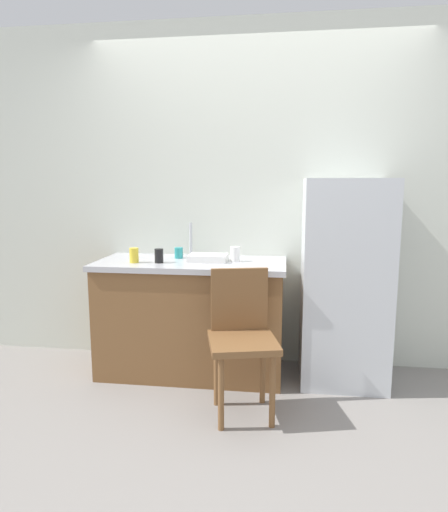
{
  "coord_description": "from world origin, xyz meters",
  "views": [
    {
      "loc": [
        0.24,
        -2.52,
        1.41
      ],
      "look_at": [
        -0.19,
        0.6,
        0.9
      ],
      "focal_mm": 31.31,
      "sensor_mm": 36.0,
      "label": 1
    }
  ],
  "objects_px": {
    "chair": "(242,334)",
    "cup_teal": "(179,253)",
    "cup_black": "(159,256)",
    "cup_white": "(235,254)",
    "dish_tray": "(208,258)",
    "cup_yellow": "(134,255)",
    "refrigerator": "(344,282)"
  },
  "relations": [
    {
      "from": "cup_yellow",
      "to": "refrigerator",
      "type": "bearing_deg",
      "value": 5.48
    },
    {
      "from": "cup_teal",
      "to": "cup_yellow",
      "type": "xyz_separation_m",
      "value": [
        -0.27,
        -0.23,
        0.01
      ]
    },
    {
      "from": "cup_black",
      "to": "cup_white",
      "type": "xyz_separation_m",
      "value": [
        0.54,
        0.13,
        0.0
      ]
    },
    {
      "from": "chair",
      "to": "cup_yellow",
      "type": "height_order",
      "value": "cup_yellow"
    },
    {
      "from": "cup_yellow",
      "to": "dish_tray",
      "type": "bearing_deg",
      "value": 14.34
    },
    {
      "from": "refrigerator",
      "to": "cup_white",
      "type": "xyz_separation_m",
      "value": [
        -0.78,
        0.0,
        0.18
      ]
    },
    {
      "from": "refrigerator",
      "to": "cup_teal",
      "type": "height_order",
      "value": "refrigerator"
    },
    {
      "from": "cup_yellow",
      "to": "cup_teal",
      "type": "bearing_deg",
      "value": 40.52
    },
    {
      "from": "refrigerator",
      "to": "chair",
      "type": "distance_m",
      "value": 0.91
    },
    {
      "from": "cup_black",
      "to": "cup_white",
      "type": "height_order",
      "value": "cup_white"
    },
    {
      "from": "refrigerator",
      "to": "cup_teal",
      "type": "distance_m",
      "value": 1.24
    },
    {
      "from": "cup_white",
      "to": "cup_teal",
      "type": "bearing_deg",
      "value": 169.03
    },
    {
      "from": "cup_black",
      "to": "cup_yellow",
      "type": "height_order",
      "value": "cup_yellow"
    },
    {
      "from": "cup_white",
      "to": "cup_yellow",
      "type": "xyz_separation_m",
      "value": [
        -0.71,
        -0.15,
        -0.0
      ]
    },
    {
      "from": "dish_tray",
      "to": "cup_teal",
      "type": "distance_m",
      "value": 0.26
    },
    {
      "from": "cup_teal",
      "to": "dish_tray",
      "type": "bearing_deg",
      "value": -22.5
    },
    {
      "from": "dish_tray",
      "to": "cup_black",
      "type": "height_order",
      "value": "cup_black"
    },
    {
      "from": "dish_tray",
      "to": "cup_white",
      "type": "distance_m",
      "value": 0.2
    },
    {
      "from": "chair",
      "to": "dish_tray",
      "type": "distance_m",
      "value": 0.74
    },
    {
      "from": "chair",
      "to": "cup_black",
      "type": "bearing_deg",
      "value": 131.6
    },
    {
      "from": "chair",
      "to": "cup_white",
      "type": "distance_m",
      "value": 0.71
    },
    {
      "from": "cup_teal",
      "to": "refrigerator",
      "type": "bearing_deg",
      "value": -4.16
    },
    {
      "from": "chair",
      "to": "cup_teal",
      "type": "relative_size",
      "value": 10.82
    },
    {
      "from": "cup_teal",
      "to": "cup_white",
      "type": "distance_m",
      "value": 0.45
    },
    {
      "from": "refrigerator",
      "to": "chair",
      "type": "height_order",
      "value": "refrigerator"
    },
    {
      "from": "dish_tray",
      "to": "cup_yellow",
      "type": "height_order",
      "value": "cup_yellow"
    },
    {
      "from": "cup_white",
      "to": "chair",
      "type": "bearing_deg",
      "value": -79.35
    },
    {
      "from": "chair",
      "to": "cup_white",
      "type": "relative_size",
      "value": 8.09
    },
    {
      "from": "chair",
      "to": "cup_black",
      "type": "relative_size",
      "value": 8.78
    },
    {
      "from": "refrigerator",
      "to": "chair",
      "type": "relative_size",
      "value": 1.63
    },
    {
      "from": "dish_tray",
      "to": "cup_yellow",
      "type": "xyz_separation_m",
      "value": [
        -0.52,
        -0.13,
        0.03
      ]
    },
    {
      "from": "chair",
      "to": "cup_teal",
      "type": "xyz_separation_m",
      "value": [
        -0.55,
        0.66,
        0.4
      ]
    }
  ]
}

